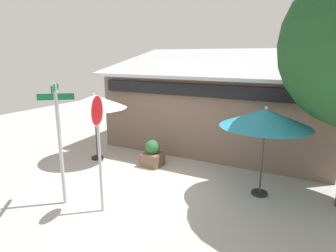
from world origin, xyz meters
The scene contains 7 objects.
ground_plane centered at (0.00, 0.00, -0.05)m, with size 28.00×28.00×0.10m, color #ADA8A0.
cafe_building centered at (0.80, 4.93, 1.59)m, with size 9.27×5.11×4.14m.
street_sign_post centered at (-1.20, -1.91, 1.93)m, with size 0.69×0.74×3.16m.
stop_sign centered at (-0.05, -1.76, 2.03)m, with size 0.26×0.70×2.94m.
patio_umbrella_ivory_left centered at (-2.74, 1.10, 2.18)m, with size 2.35×2.35×2.49m.
patio_umbrella_teal_center centered at (3.27, 1.00, 2.20)m, with size 2.41×2.41×2.52m.
sidewalk_planter centered at (-0.54, 1.49, 0.41)m, with size 0.67×0.67×0.94m.
Camera 1 is at (4.51, -6.82, 3.82)m, focal length 31.00 mm.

